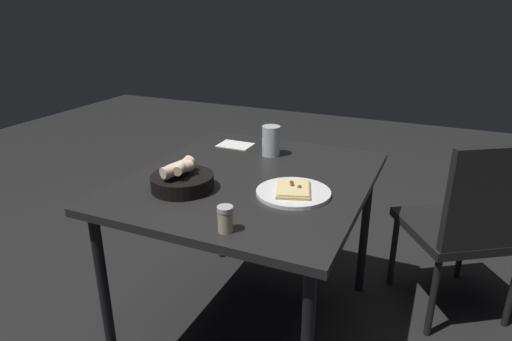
# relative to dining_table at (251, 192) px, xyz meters

# --- Properties ---
(ground) EXTENTS (8.00, 8.00, 0.00)m
(ground) POSITION_rel_dining_table_xyz_m (0.00, 0.00, -0.66)
(ground) COLOR black
(dining_table) EXTENTS (0.91, 1.04, 0.73)m
(dining_table) POSITION_rel_dining_table_xyz_m (0.00, 0.00, 0.00)
(dining_table) COLOR black
(dining_table) RESTS_ON ground
(pizza_plate) EXTENTS (0.27, 0.27, 0.04)m
(pizza_plate) POSITION_rel_dining_table_xyz_m (0.21, -0.09, 0.07)
(pizza_plate) COLOR white
(pizza_plate) RESTS_ON dining_table
(bread_basket) EXTENTS (0.23, 0.23, 0.11)m
(bread_basket) POSITION_rel_dining_table_xyz_m (-0.18, -0.22, 0.10)
(bread_basket) COLOR black
(bread_basket) RESTS_ON dining_table
(beer_glass) EXTENTS (0.08, 0.08, 0.14)m
(beer_glass) POSITION_rel_dining_table_xyz_m (-0.03, 0.28, 0.12)
(beer_glass) COLOR silver
(beer_glass) RESTS_ON dining_table
(pepper_shaker) EXTENTS (0.05, 0.05, 0.08)m
(pepper_shaker) POSITION_rel_dining_table_xyz_m (0.11, -0.44, 0.10)
(pepper_shaker) COLOR #BFB299
(pepper_shaker) RESTS_ON dining_table
(napkin) EXTENTS (0.16, 0.12, 0.00)m
(napkin) POSITION_rel_dining_table_xyz_m (-0.24, 0.34, 0.07)
(napkin) COLOR white
(napkin) RESTS_ON dining_table
(chair_near) EXTENTS (0.61, 0.61, 0.87)m
(chair_near) POSITION_rel_dining_table_xyz_m (0.84, 0.45, -0.17)
(chair_near) COLOR black
(chair_near) RESTS_ON ground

